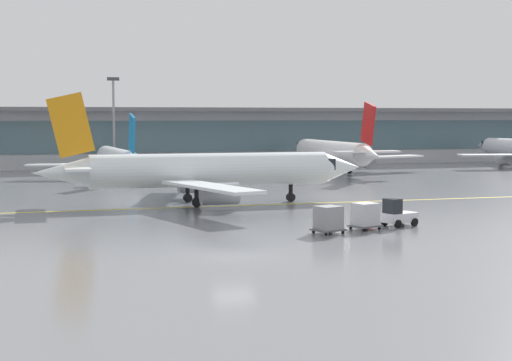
{
  "coord_description": "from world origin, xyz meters",
  "views": [
    {
      "loc": [
        -11.71,
        -43.95,
        8.19
      ],
      "look_at": [
        6.33,
        16.67,
        3.0
      ],
      "focal_mm": 54.99,
      "sensor_mm": 36.0,
      "label": 1
    }
  ],
  "objects_px": {
    "baggage_tug": "(397,214)",
    "gate_airplane_2": "(117,159)",
    "gate_airplane_3": "(333,152)",
    "cargo_dolly_lead": "(365,215)",
    "cargo_dolly_trailing": "(328,219)",
    "apron_light_mast_1": "(114,120)",
    "taxiing_regional_jet": "(207,171)"
  },
  "relations": [
    {
      "from": "baggage_tug",
      "to": "gate_airplane_2",
      "type": "bearing_deg",
      "value": 88.2
    },
    {
      "from": "gate_airplane_3",
      "to": "cargo_dolly_lead",
      "type": "relative_size",
      "value": 12.24
    },
    {
      "from": "cargo_dolly_trailing",
      "to": "apron_light_mast_1",
      "type": "distance_m",
      "value": 69.43
    },
    {
      "from": "cargo_dolly_trailing",
      "to": "apron_light_mast_1",
      "type": "height_order",
      "value": "apron_light_mast_1"
    },
    {
      "from": "gate_airplane_3",
      "to": "cargo_dolly_lead",
      "type": "distance_m",
      "value": 57.13
    },
    {
      "from": "baggage_tug",
      "to": "gate_airplane_3",
      "type": "bearing_deg",
      "value": 55.49
    },
    {
      "from": "gate_airplane_2",
      "to": "cargo_dolly_trailing",
      "type": "xyz_separation_m",
      "value": [
        8.33,
        -54.6,
        -1.52
      ]
    },
    {
      "from": "gate_airplane_3",
      "to": "gate_airplane_2",
      "type": "bearing_deg",
      "value": 90.12
    },
    {
      "from": "apron_light_mast_1",
      "to": "baggage_tug",
      "type": "bearing_deg",
      "value": -78.54
    },
    {
      "from": "taxiing_regional_jet",
      "to": "cargo_dolly_lead",
      "type": "distance_m",
      "value": 20.83
    },
    {
      "from": "gate_airplane_3",
      "to": "cargo_dolly_trailing",
      "type": "xyz_separation_m",
      "value": [
        -22.6,
        -54.75,
        -1.97
      ]
    },
    {
      "from": "baggage_tug",
      "to": "cargo_dolly_lead",
      "type": "bearing_deg",
      "value": 180.0
    },
    {
      "from": "gate_airplane_2",
      "to": "cargo_dolly_lead",
      "type": "xyz_separation_m",
      "value": [
        11.61,
        -53.57,
        -1.52
      ]
    },
    {
      "from": "gate_airplane_3",
      "to": "taxiing_regional_jet",
      "type": "relative_size",
      "value": 0.97
    },
    {
      "from": "taxiing_regional_jet",
      "to": "gate_airplane_3",
      "type": "bearing_deg",
      "value": 52.84
    },
    {
      "from": "baggage_tug",
      "to": "cargo_dolly_trailing",
      "type": "relative_size",
      "value": 1.17
    },
    {
      "from": "taxiing_regional_jet",
      "to": "cargo_dolly_trailing",
      "type": "xyz_separation_m",
      "value": [
        3.98,
        -20.45,
        -2.05
      ]
    },
    {
      "from": "apron_light_mast_1",
      "to": "gate_airplane_3",
      "type": "bearing_deg",
      "value": -25.15
    },
    {
      "from": "cargo_dolly_lead",
      "to": "cargo_dolly_trailing",
      "type": "xyz_separation_m",
      "value": [
        -3.28,
        -1.03,
        0.0
      ]
    },
    {
      "from": "gate_airplane_3",
      "to": "apron_light_mast_1",
      "type": "xyz_separation_m",
      "value": [
        -29.78,
        13.98,
        4.68
      ]
    },
    {
      "from": "gate_airplane_2",
      "to": "apron_light_mast_1",
      "type": "bearing_deg",
      "value": -8.05
    },
    {
      "from": "cargo_dolly_lead",
      "to": "gate_airplane_3",
      "type": "bearing_deg",
      "value": 52.84
    },
    {
      "from": "gate_airplane_3",
      "to": "cargo_dolly_lead",
      "type": "xyz_separation_m",
      "value": [
        -19.32,
        -53.73,
        -1.97
      ]
    },
    {
      "from": "gate_airplane_2",
      "to": "taxiing_regional_jet",
      "type": "distance_m",
      "value": 34.43
    },
    {
      "from": "baggage_tug",
      "to": "apron_light_mast_1",
      "type": "bearing_deg",
      "value": 84.07
    },
    {
      "from": "apron_light_mast_1",
      "to": "cargo_dolly_trailing",
      "type": "bearing_deg",
      "value": -84.03
    },
    {
      "from": "baggage_tug",
      "to": "apron_light_mast_1",
      "type": "height_order",
      "value": "apron_light_mast_1"
    },
    {
      "from": "gate_airplane_2",
      "to": "apron_light_mast_1",
      "type": "xyz_separation_m",
      "value": [
        1.15,
        14.14,
        5.13
      ]
    },
    {
      "from": "gate_airplane_2",
      "to": "cargo_dolly_trailing",
      "type": "bearing_deg",
      "value": -174.74
    },
    {
      "from": "apron_light_mast_1",
      "to": "cargo_dolly_lead",
      "type": "bearing_deg",
      "value": -81.21
    },
    {
      "from": "cargo_dolly_lead",
      "to": "apron_light_mast_1",
      "type": "relative_size",
      "value": 0.18
    },
    {
      "from": "gate_airplane_2",
      "to": "cargo_dolly_lead",
      "type": "bearing_deg",
      "value": -171.19
    }
  ]
}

